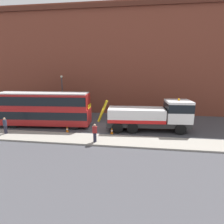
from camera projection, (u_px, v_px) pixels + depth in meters
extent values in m
plane|color=#424247|center=(99.00, 127.00, 22.26)|extent=(120.00, 120.00, 0.00)
cube|color=gray|center=(90.00, 139.00, 18.19)|extent=(60.00, 2.80, 0.15)
cube|color=brown|center=(109.00, 60.00, 28.22)|extent=(60.00, 1.20, 16.00)
cube|color=#52271C|center=(108.00, 5.00, 25.85)|extent=(60.00, 0.30, 0.60)
cube|color=#2D2D2D|center=(148.00, 123.00, 20.84)|extent=(9.13, 2.80, 0.55)
cube|color=white|center=(178.00, 111.00, 20.30)|extent=(2.77, 2.77, 2.30)
cube|color=black|center=(178.00, 107.00, 20.20)|extent=(2.79, 2.79, 0.90)
cube|color=silver|center=(136.00, 114.00, 20.72)|extent=(6.26, 3.00, 1.40)
cube|color=red|center=(136.00, 119.00, 20.84)|extent=(6.26, 3.05, 0.36)
cylinder|color=#B79914|center=(103.00, 111.00, 20.92)|extent=(1.25, 0.36, 2.52)
sphere|color=orange|center=(179.00, 99.00, 20.02)|extent=(0.24, 0.24, 0.24)
cylinder|color=black|center=(175.00, 123.00, 21.75)|extent=(1.18, 0.42, 1.16)
cylinder|color=black|center=(180.00, 129.00, 19.59)|extent=(1.18, 0.42, 1.16)
cylinder|color=black|center=(132.00, 122.00, 22.11)|extent=(1.18, 0.42, 1.16)
cylinder|color=black|center=(132.00, 128.00, 19.95)|extent=(1.18, 0.42, 1.16)
cylinder|color=black|center=(118.00, 122.00, 22.22)|extent=(1.18, 0.42, 1.16)
cylinder|color=black|center=(117.00, 128.00, 20.06)|extent=(1.18, 0.42, 1.16)
cube|color=#AD1E1E|center=(44.00, 116.00, 22.41)|extent=(11.14, 3.23, 1.90)
cube|color=#AD1E1E|center=(43.00, 101.00, 22.01)|extent=(10.92, 3.11, 1.70)
cube|color=black|center=(44.00, 114.00, 22.35)|extent=(11.04, 3.27, 0.90)
cube|color=black|center=(43.00, 100.00, 21.98)|extent=(10.82, 3.25, 1.00)
cube|color=#B2B2B2|center=(42.00, 93.00, 21.81)|extent=(10.69, 3.00, 0.12)
cube|color=yellow|center=(90.00, 106.00, 21.73)|extent=(0.16, 1.50, 0.44)
cylinder|color=black|center=(79.00, 120.00, 23.35)|extent=(1.06, 0.37, 1.04)
cylinder|color=black|center=(74.00, 125.00, 21.25)|extent=(1.06, 0.37, 1.04)
cylinder|color=black|center=(23.00, 119.00, 23.86)|extent=(1.06, 0.37, 1.04)
cylinder|color=black|center=(13.00, 124.00, 21.76)|extent=(1.06, 0.37, 1.04)
cylinder|color=#232333|center=(6.00, 130.00, 19.52)|extent=(0.39, 0.39, 0.85)
cube|color=#2D3347|center=(5.00, 123.00, 19.35)|extent=(0.39, 0.47, 0.62)
sphere|color=tan|center=(4.00, 119.00, 19.26)|extent=(0.24, 0.24, 0.24)
cylinder|color=#232333|center=(95.00, 137.00, 17.27)|extent=(0.34, 0.34, 0.85)
cube|color=maroon|center=(95.00, 130.00, 17.11)|extent=(0.43, 0.31, 0.62)
sphere|color=tan|center=(95.00, 125.00, 17.01)|extent=(0.24, 0.24, 0.24)
cone|color=orange|center=(67.00, 129.00, 20.26)|extent=(0.32, 0.32, 0.72)
cylinder|color=white|center=(67.00, 129.00, 20.25)|extent=(0.21, 0.21, 0.10)
cube|color=black|center=(67.00, 132.00, 20.33)|extent=(0.36, 0.36, 0.04)
cone|color=orange|center=(112.00, 131.00, 19.75)|extent=(0.32, 0.32, 0.72)
cylinder|color=white|center=(112.00, 131.00, 19.74)|extent=(0.21, 0.21, 0.10)
cube|color=black|center=(112.00, 134.00, 19.82)|extent=(0.36, 0.36, 0.04)
cylinder|color=#38383D|center=(63.00, 96.00, 28.18)|extent=(0.16, 0.16, 5.50)
sphere|color=#EAE5C6|center=(61.00, 77.00, 27.53)|extent=(0.36, 0.36, 0.36)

